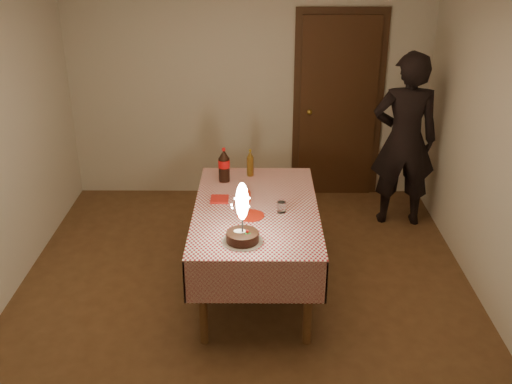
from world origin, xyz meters
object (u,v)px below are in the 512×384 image
red_plate (251,216)px  photographer (404,140)px  clear_cup (281,207)px  amber_bottle_left (250,163)px  red_cup (246,197)px  cola_bottle (224,165)px  birthday_cake (242,225)px  dining_table (256,219)px

red_plate → photographer: photographer is taller
clear_cup → amber_bottle_left: (-0.26, 0.77, 0.07)m
red_cup → cola_bottle: bearing=114.7°
clear_cup → amber_bottle_left: bearing=108.9°
birthday_cake → red_cup: birthday_cake is taller
red_plate → red_cup: bearing=99.2°
birthday_cake → cola_bottle: bearing=99.8°
birthday_cake → amber_bottle_left: birthday_cake is taller
red_cup → photographer: bearing=37.7°
birthday_cake → amber_bottle_left: (0.04, 1.26, -0.02)m
red_plate → photographer: 2.14m
amber_bottle_left → photographer: photographer is taller
birthday_cake → red_plate: 0.44m
dining_table → red_cup: red_cup is taller
dining_table → clear_cup: clear_cup is taller
dining_table → red_plate: size_ratio=7.82×
cola_bottle → clear_cup: bearing=-52.1°
red_plate → amber_bottle_left: size_ratio=0.86×
red_cup → birthday_cake: bearing=-90.9°
dining_table → birthday_cake: bearing=-99.3°
red_plate → amber_bottle_left: bearing=91.0°
birthday_cake → clear_cup: (0.30, 0.49, -0.09)m
red_plate → amber_bottle_left: 0.85m
amber_bottle_left → photographer: (1.56, 0.64, 0.00)m
dining_table → red_plate: bearing=-104.7°
dining_table → red_plate: 0.20m
photographer → red_cup: bearing=-142.3°
birthday_cake → cola_bottle: 1.15m
clear_cup → birthday_cake: bearing=-121.4°
red_cup → red_plate: bearing=-80.8°
amber_bottle_left → photographer: size_ratio=0.14×
red_cup → amber_bottle_left: bearing=87.3°
birthday_cake → red_cup: bearing=89.1°
clear_cup → cola_bottle: cola_bottle is taller
amber_bottle_left → photographer: 1.69m
photographer → clear_cup: bearing=-132.5°
red_cup → cola_bottle: 0.50m
red_plate → amber_bottle_left: amber_bottle_left is taller
red_plate → photographer: (1.54, 1.48, 0.12)m
red_plate → dining_table: bearing=75.3°
red_cup → dining_table: bearing=-48.7°
birthday_cake → red_plate: birthday_cake is taller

